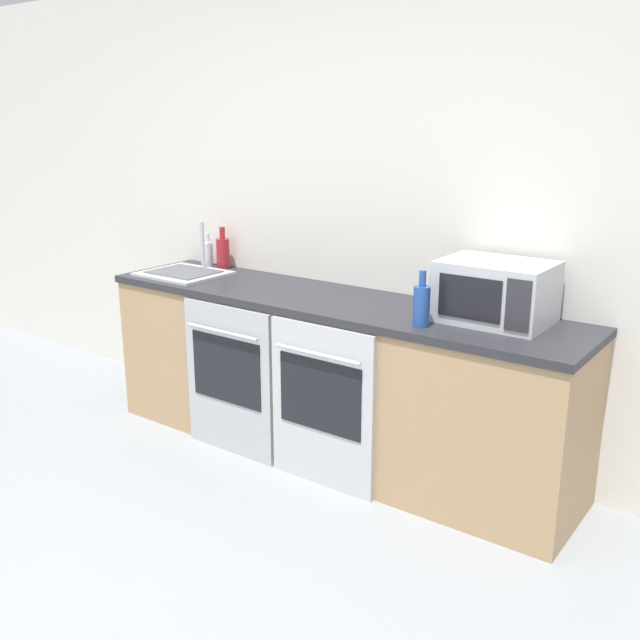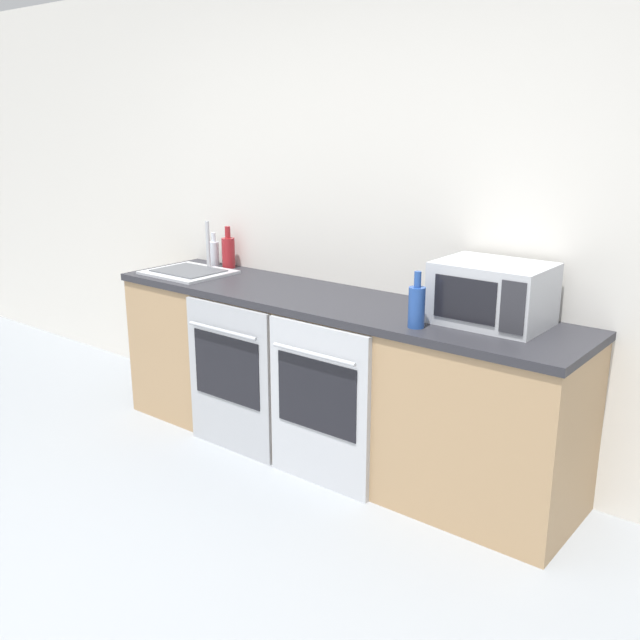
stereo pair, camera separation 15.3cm
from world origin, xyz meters
name	(u,v)px [view 1 (the left image)]	position (x,y,z in m)	size (l,w,h in m)	color
wall_back	(366,212)	(0.00, 2.19, 1.30)	(10.00, 0.06, 2.60)	silver
counter_back	(330,377)	(0.00, 1.86, 0.44)	(2.72, 0.63, 0.88)	tan
oven_left	(229,379)	(-0.45, 1.54, 0.43)	(0.60, 0.06, 0.84)	#A8AAAF
oven_right	(322,406)	(0.17, 1.54, 0.43)	(0.60, 0.06, 0.84)	#B7BABF
microwave	(496,292)	(0.87, 1.93, 1.03)	(0.49, 0.37, 0.28)	#B7BABF
bottle_clear	(208,253)	(-1.11, 2.08, 0.97)	(0.06, 0.06, 0.21)	silver
bottle_blue	(422,305)	(0.64, 1.66, 0.99)	(0.08, 0.08, 0.26)	#234793
bottle_red	(223,252)	(-0.98, 2.08, 0.99)	(0.08, 0.08, 0.26)	maroon
sink	(185,272)	(-1.04, 1.81, 0.90)	(0.48, 0.41, 0.30)	#B7BABF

